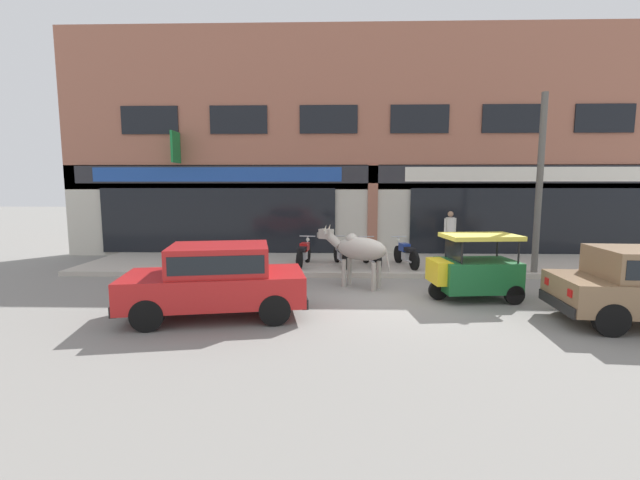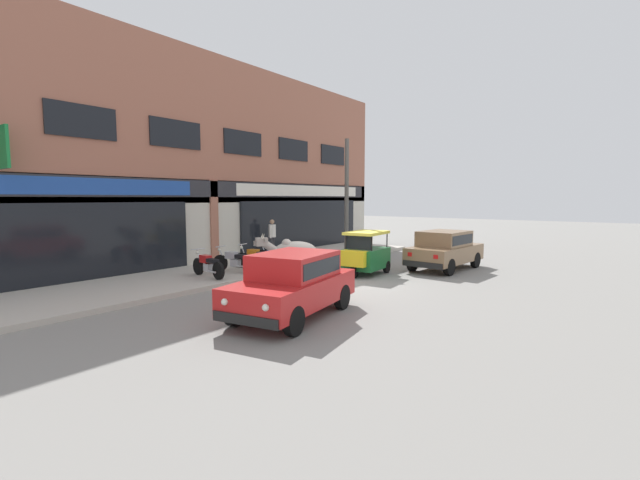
% 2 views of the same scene
% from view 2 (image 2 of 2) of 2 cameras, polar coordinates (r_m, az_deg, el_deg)
% --- Properties ---
extents(ground_plane, '(90.00, 90.00, 0.00)m').
position_cam_2_polar(ground_plane, '(13.76, 2.03, -5.66)').
color(ground_plane, gray).
extents(sidewalk, '(19.00, 3.77, 0.15)m').
position_cam_2_polar(sidewalk, '(16.41, -9.72, -3.64)').
color(sidewalk, '#B7AFA3').
rests_on(sidewalk, ground).
extents(shop_building, '(23.00, 1.40, 8.35)m').
position_cam_2_polar(shop_building, '(17.87, -14.69, 9.49)').
color(shop_building, '#9E604C').
rests_on(shop_building, ground).
extents(cow, '(1.90, 1.37, 1.61)m').
position_cam_2_polar(cow, '(13.63, -3.75, -1.50)').
color(cow, '#9E998E').
rests_on(cow, ground).
extents(car_0, '(3.79, 2.20, 1.46)m').
position_cam_2_polar(car_0, '(9.74, -3.61, -5.51)').
color(car_0, black).
rests_on(car_0, ground).
extents(car_1, '(3.70, 1.85, 1.46)m').
position_cam_2_polar(car_1, '(16.77, 16.29, -1.03)').
color(car_1, black).
rests_on(car_1, ground).
extents(auto_rickshaw, '(2.04, 1.32, 1.52)m').
position_cam_2_polar(auto_rickshaw, '(15.12, 6.01, -2.13)').
color(auto_rickshaw, black).
rests_on(auto_rickshaw, ground).
extents(motorcycle_0, '(0.57, 1.81, 0.88)m').
position_cam_2_polar(motorcycle_0, '(14.26, -14.73, -3.27)').
color(motorcycle_0, black).
rests_on(motorcycle_0, sidewalk).
extents(motorcycle_1, '(0.61, 1.79, 0.88)m').
position_cam_2_polar(motorcycle_1, '(15.02, -11.30, -2.75)').
color(motorcycle_1, black).
rests_on(motorcycle_1, sidewalk).
extents(motorcycle_2, '(0.61, 1.79, 0.88)m').
position_cam_2_polar(motorcycle_2, '(15.58, -8.47, -2.40)').
color(motorcycle_2, black).
rests_on(motorcycle_2, sidewalk).
extents(motorcycle_3, '(0.65, 1.79, 0.88)m').
position_cam_2_polar(motorcycle_3, '(16.36, -5.86, -1.99)').
color(motorcycle_3, black).
rests_on(motorcycle_3, sidewalk).
extents(pedestrian, '(0.47, 0.32, 1.60)m').
position_cam_2_polar(pedestrian, '(19.03, -6.39, 0.88)').
color(pedestrian, '#2D2D33').
rests_on(pedestrian, sidewalk).
extents(utility_pole, '(0.18, 0.18, 5.05)m').
position_cam_2_polar(utility_pole, '(18.51, 3.57, 5.56)').
color(utility_pole, '#595651').
rests_on(utility_pole, sidewalk).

